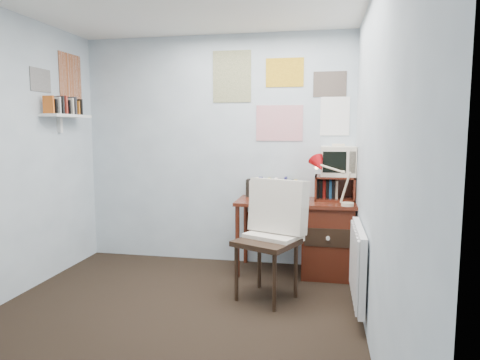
% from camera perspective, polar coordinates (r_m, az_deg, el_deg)
% --- Properties ---
extents(ground, '(3.50, 3.50, 0.00)m').
position_cam_1_polar(ground, '(3.43, -10.56, -18.99)').
color(ground, black).
rests_on(ground, ground).
extents(back_wall, '(3.00, 0.02, 2.50)m').
position_cam_1_polar(back_wall, '(4.77, -3.18, 3.95)').
color(back_wall, silver).
rests_on(back_wall, ground).
extents(right_wall, '(0.02, 3.50, 2.50)m').
position_cam_1_polar(right_wall, '(2.90, 17.65, 1.79)').
color(right_wall, silver).
rests_on(right_wall, ground).
extents(desk, '(1.20, 0.55, 0.76)m').
position_cam_1_polar(desk, '(4.48, 10.83, -7.29)').
color(desk, '#542013').
rests_on(desk, ground).
extents(desk_chair, '(0.68, 0.67, 1.02)m').
position_cam_1_polar(desk_chair, '(3.75, 3.56, -8.31)').
color(desk_chair, black).
rests_on(desk_chair, ground).
extents(desk_lamp, '(0.33, 0.29, 0.42)m').
position_cam_1_polar(desk_lamp, '(4.17, 14.21, -0.50)').
color(desk_lamp, red).
rests_on(desk_lamp, desk).
extents(tv_riser, '(0.40, 0.30, 0.25)m').
position_cam_1_polar(tv_riser, '(4.50, 12.48, -1.04)').
color(tv_riser, '#542013').
rests_on(tv_riser, desk).
extents(crt_tv, '(0.35, 0.32, 0.33)m').
position_cam_1_polar(crt_tv, '(4.49, 12.94, 2.65)').
color(crt_tv, beige).
rests_on(crt_tv, tv_riser).
extents(book_row, '(0.60, 0.14, 0.22)m').
position_cam_1_polar(book_row, '(4.60, 4.58, -0.92)').
color(book_row, '#542013').
rests_on(book_row, desk).
extents(radiator, '(0.09, 0.80, 0.60)m').
position_cam_1_polar(radiator, '(3.59, 15.49, -10.72)').
color(radiator, white).
rests_on(radiator, right_wall).
extents(wall_shelf, '(0.20, 0.62, 0.24)m').
position_cam_1_polar(wall_shelf, '(4.72, -22.12, 7.93)').
color(wall_shelf, white).
rests_on(wall_shelf, left_wall).
extents(posters_back, '(1.20, 0.01, 0.90)m').
position_cam_1_polar(posters_back, '(4.65, 5.32, 11.26)').
color(posters_back, white).
rests_on(posters_back, back_wall).
extents(posters_left, '(0.01, 0.70, 0.60)m').
position_cam_1_polar(posters_left, '(4.80, -23.30, 12.40)').
color(posters_left, white).
rests_on(posters_left, left_wall).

